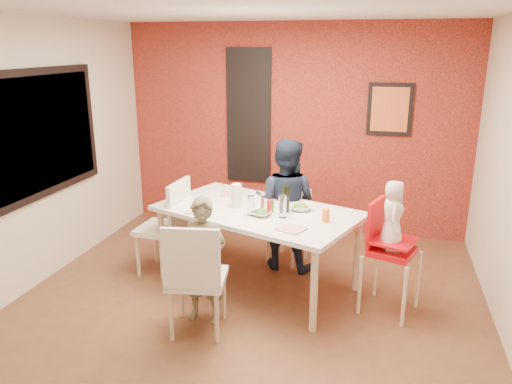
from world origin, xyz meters
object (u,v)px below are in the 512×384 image
(high_chair, at_px, (387,246))
(toddler, at_px, (393,215))
(chair_far, at_px, (291,220))
(child_far, at_px, (285,204))
(wine_bottle, at_px, (286,199))
(child_near, at_px, (204,261))
(dining_table, at_px, (257,216))
(chair_near, at_px, (195,274))
(paper_towel_roll, at_px, (237,196))
(chair_left, at_px, (169,222))

(high_chair, distance_m, toddler, 0.31)
(chair_far, height_order, child_far, child_far)
(high_chair, relative_size, wine_bottle, 3.96)
(child_near, height_order, child_far, child_far)
(dining_table, bearing_deg, chair_near, -104.19)
(high_chair, xyz_separation_m, toddler, (0.03, -0.02, 0.31))
(high_chair, xyz_separation_m, paper_towel_roll, (-1.50, 0.19, 0.31))
(dining_table, height_order, child_near, child_near)
(child_near, relative_size, paper_towel_roll, 4.75)
(chair_far, relative_size, child_near, 0.73)
(chair_far, bearing_deg, paper_towel_roll, -101.31)
(chair_near, relative_size, toddler, 1.60)
(high_chair, bearing_deg, paper_towel_roll, 101.60)
(chair_near, height_order, wine_bottle, wine_bottle)
(high_chair, bearing_deg, chair_near, 138.00)
(wine_bottle, bearing_deg, dining_table, 178.29)
(dining_table, distance_m, chair_far, 0.82)
(chair_near, height_order, child_near, child_near)
(high_chair, distance_m, paper_towel_roll, 1.54)
(chair_left, height_order, toddler, toddler)
(dining_table, relative_size, child_far, 1.53)
(chair_left, distance_m, child_far, 1.27)
(dining_table, xyz_separation_m, paper_towel_roll, (-0.22, -0.00, 0.20))
(chair_left, bearing_deg, wine_bottle, 91.11)
(dining_table, xyz_separation_m, child_far, (0.18, 0.51, -0.02))
(dining_table, height_order, wine_bottle, wine_bottle)
(chair_left, height_order, wine_bottle, wine_bottle)
(chair_far, distance_m, high_chair, 1.43)
(chair_near, bearing_deg, wine_bottle, -127.65)
(paper_towel_roll, bearing_deg, chair_near, -92.66)
(chair_far, height_order, toddler, toddler)
(child_far, bearing_deg, chair_far, -89.05)
(chair_near, xyz_separation_m, child_far, (0.45, 1.56, 0.16))
(toddler, bearing_deg, child_far, 52.83)
(toddler, bearing_deg, dining_table, 76.25)
(chair_near, bearing_deg, child_near, -96.11)
(child_far, distance_m, paper_towel_roll, 0.68)
(chair_left, bearing_deg, dining_table, 91.09)
(chair_far, height_order, chair_left, chair_left)
(child_far, height_order, toddler, child_far)
(chair_left, relative_size, child_far, 0.72)
(dining_table, xyz_separation_m, chair_near, (-0.27, -1.05, -0.18))
(chair_left, height_order, high_chair, high_chair)
(high_chair, bearing_deg, toddler, -101.84)
(toddler, bearing_deg, chair_far, 44.58)
(chair_far, distance_m, child_far, 0.35)
(chair_far, relative_size, paper_towel_roll, 3.44)
(child_far, height_order, wine_bottle, child_far)
(child_near, distance_m, child_far, 1.40)
(dining_table, relative_size, toddler, 3.48)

